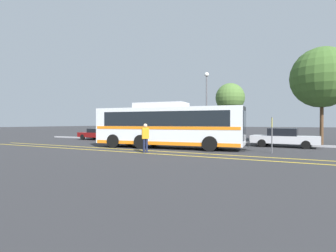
# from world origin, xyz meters

# --- Properties ---
(ground_plane) EXTENTS (220.00, 220.00, 0.00)m
(ground_plane) POSITION_xyz_m (0.00, 0.00, 0.00)
(ground_plane) COLOR #2D2D30
(lane_strip_0) EXTENTS (30.84, 0.20, 0.01)m
(lane_strip_0) POSITION_xyz_m (-0.46, -2.42, 0.00)
(lane_strip_0) COLOR gold
(lane_strip_0) RESTS_ON ground_plane
(lane_strip_1) EXTENTS (30.84, 0.20, 0.01)m
(lane_strip_1) POSITION_xyz_m (-0.46, -3.79, 0.00)
(lane_strip_1) COLOR gold
(lane_strip_1) RESTS_ON ground_plane
(curb_strip) EXTENTS (38.84, 0.36, 0.15)m
(curb_strip) POSITION_xyz_m (-0.46, 5.85, 0.07)
(curb_strip) COLOR #99999E
(curb_strip) RESTS_ON ground_plane
(transit_bus) EXTENTS (11.34, 3.77, 3.34)m
(transit_bus) POSITION_xyz_m (-0.47, -0.22, 1.70)
(transit_bus) COLOR silver
(transit_bus) RESTS_ON ground_plane
(parked_car_0) EXTENTS (4.57, 2.21, 1.23)m
(parked_car_0) POSITION_xyz_m (-11.55, 4.51, 0.65)
(parked_car_0) COLOR maroon
(parked_car_0) RESTS_ON ground_plane
(parked_car_1) EXTENTS (5.00, 2.21, 1.21)m
(parked_car_1) POSITION_xyz_m (-5.29, 5.02, 0.64)
(parked_car_1) COLOR #9E9EA3
(parked_car_1) RESTS_ON ground_plane
(parked_car_2) EXTENTS (4.17, 2.19, 1.33)m
(parked_car_2) POSITION_xyz_m (1.18, 4.67, 0.68)
(parked_car_2) COLOR #4C3823
(parked_car_2) RESTS_ON ground_plane
(parked_car_3) EXTENTS (4.93, 2.04, 1.45)m
(parked_car_3) POSITION_xyz_m (7.10, 4.50, 0.72)
(parked_car_3) COLOR silver
(parked_car_3) RESTS_ON ground_plane
(pedestrian_0) EXTENTS (0.46, 0.44, 1.81)m
(pedestrian_0) POSITION_xyz_m (-0.26, -3.65, 1.04)
(pedestrian_0) COLOR #191E38
(pedestrian_0) RESTS_ON ground_plane
(bus_stop_sign) EXTENTS (0.08, 0.40, 2.21)m
(bus_stop_sign) POSITION_xyz_m (6.72, -0.35, 1.40)
(bus_stop_sign) COLOR #59595E
(bus_stop_sign) RESTS_ON ground_plane
(street_lamp) EXTENTS (0.43, 0.43, 6.72)m
(street_lamp) POSITION_xyz_m (0.14, 6.72, 4.47)
(street_lamp) COLOR #59595E
(street_lamp) RESTS_ON ground_plane
(tree_0) EXTENTS (3.06, 3.06, 6.06)m
(tree_0) POSITION_xyz_m (1.50, 10.32, 4.51)
(tree_0) COLOR #513823
(tree_0) RESTS_ON ground_plane
(tree_1) EXTENTS (5.05, 5.05, 8.20)m
(tree_1) POSITION_xyz_m (9.78, 8.13, 5.66)
(tree_1) COLOR #513823
(tree_1) RESTS_ON ground_plane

